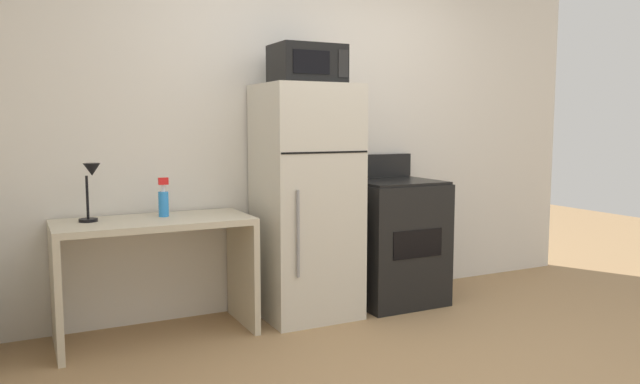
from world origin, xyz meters
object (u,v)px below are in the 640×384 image
at_px(spray_bottle, 164,201).
at_px(oven_range, 394,240).
at_px(desk_lamp, 91,182).
at_px(refrigerator, 306,202).
at_px(microwave, 307,65).
at_px(desk, 155,255).

height_order(spray_bottle, oven_range, oven_range).
height_order(desk_lamp, spray_bottle, desk_lamp).
xyz_separation_m(refrigerator, oven_range, (0.72, -0.00, -0.33)).
height_order(refrigerator, microwave, microwave).
xyz_separation_m(refrigerator, microwave, (0.00, -0.02, 0.93)).
distance_m(refrigerator, microwave, 0.93).
bearing_deg(oven_range, desk, 179.39).
bearing_deg(refrigerator, spray_bottle, 174.44).
height_order(desk, microwave, microwave).
relative_size(spray_bottle, microwave, 0.54).
xyz_separation_m(desk_lamp, microwave, (1.39, -0.10, 0.74)).
bearing_deg(spray_bottle, desk, -135.85).
distance_m(desk, microwave, 1.59).
relative_size(desk_lamp, refrigerator, 0.22).
distance_m(spray_bottle, oven_range, 1.73).
bearing_deg(refrigerator, desk, 179.18).
xyz_separation_m(desk_lamp, spray_bottle, (0.43, 0.01, -0.14)).
distance_m(desk, spray_bottle, 0.34).
bearing_deg(desk_lamp, desk, -10.42).
distance_m(microwave, oven_range, 1.46).
bearing_deg(desk_lamp, spray_bottle, 1.85).
bearing_deg(microwave, spray_bottle, 173.19).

